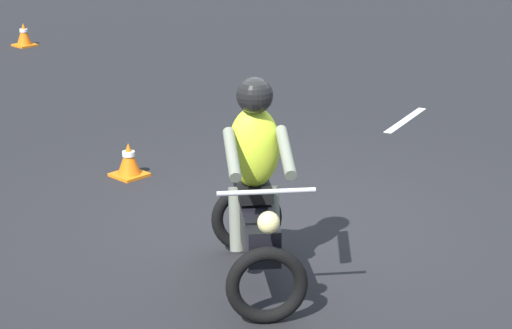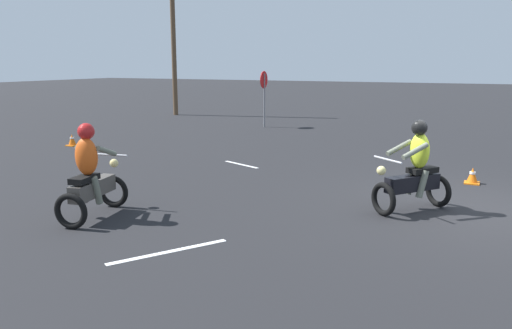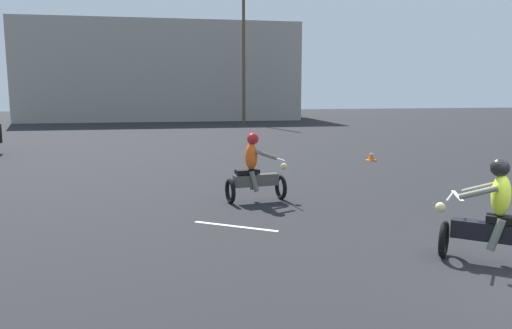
% 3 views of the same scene
% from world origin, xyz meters
% --- Properties ---
extents(ground_plane, '(120.00, 120.00, 0.00)m').
position_xyz_m(ground_plane, '(0.00, 0.00, 0.00)').
color(ground_plane, black).
extents(motorcycle_rider_foreground, '(1.46, 1.35, 1.66)m').
position_xyz_m(motorcycle_rider_foreground, '(-0.60, 0.92, 0.73)').
color(motorcycle_rider_foreground, black).
rests_on(motorcycle_rider_foreground, ground).
extents(motorcycle_rider_background, '(1.55, 0.86, 1.66)m').
position_xyz_m(motorcycle_rider_background, '(-3.36, 5.90, 0.73)').
color(motorcycle_rider_background, black).
rests_on(motorcycle_rider_background, ground).
extents(stop_sign, '(0.70, 0.08, 2.30)m').
position_xyz_m(stop_sign, '(9.24, 8.21, 1.63)').
color(stop_sign, slate).
rests_on(stop_sign, ground).
extents(traffic_cone_near_left, '(0.32, 0.32, 0.38)m').
position_xyz_m(traffic_cone_near_left, '(2.28, 11.92, 0.18)').
color(traffic_cone_near_left, orange).
rests_on(traffic_cone_near_left, ground).
extents(traffic_cone_mid_center, '(0.32, 0.32, 0.36)m').
position_xyz_m(traffic_cone_mid_center, '(2.10, -0.00, 0.17)').
color(traffic_cone_mid_center, orange).
rests_on(traffic_cone_mid_center, ground).
extents(lane_stripe_e, '(2.07, 0.24, 0.01)m').
position_xyz_m(lane_stripe_e, '(4.86, 1.39, 0.00)').
color(lane_stripe_e, silver).
rests_on(lane_stripe_e, ground).
extents(lane_stripe_ne, '(0.58, 1.21, 0.01)m').
position_xyz_m(lane_stripe_ne, '(1.85, 5.60, 0.00)').
color(lane_stripe_ne, silver).
rests_on(lane_stripe_ne, ground).
extents(lane_stripe_nw, '(1.56, 1.09, 0.01)m').
position_xyz_m(lane_stripe_nw, '(-4.14, 3.80, 0.00)').
color(lane_stripe_nw, silver).
rests_on(lane_stripe_nw, ground).
extents(utility_pole_near, '(0.24, 0.24, 8.98)m').
position_xyz_m(utility_pole_near, '(11.89, 14.33, 4.49)').
color(utility_pole_near, brown).
rests_on(utility_pole_near, ground).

